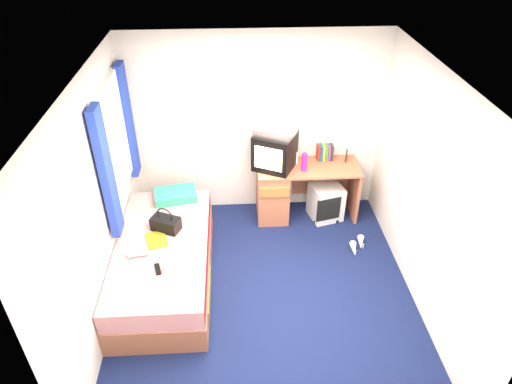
{
  "coord_description": "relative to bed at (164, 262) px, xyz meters",
  "views": [
    {
      "loc": [
        -0.3,
        -3.52,
        3.72
      ],
      "look_at": [
        -0.06,
        0.7,
        0.87
      ],
      "focal_mm": 32.0,
      "sensor_mm": 36.0,
      "label": 1
    }
  ],
  "objects": [
    {
      "name": "book_row",
      "position": [
        1.99,
        1.33,
        0.58
      ],
      "size": [
        0.2,
        0.13,
        0.2
      ],
      "color": "maroon",
      "rests_on": "desk"
    },
    {
      "name": "bed",
      "position": [
        0.0,
        0.0,
        0.0
      ],
      "size": [
        1.01,
        2.0,
        0.54
      ],
      "color": "#A86446",
      "rests_on": "ground"
    },
    {
      "name": "aerosol_can",
      "position": [
        1.6,
        1.23,
        0.57
      ],
      "size": [
        0.05,
        0.05,
        0.17
      ],
      "primitive_type": "cylinder",
      "rotation": [
        0.0,
        0.0,
        -0.06
      ],
      "color": "silver",
      "rests_on": "desk"
    },
    {
      "name": "vcr",
      "position": [
        1.32,
        1.17,
        0.99
      ],
      "size": [
        0.56,
        0.5,
        0.09
      ],
      "primitive_type": "cube",
      "rotation": [
        0.0,
        0.0,
        -0.46
      ],
      "color": "#B4B5B7",
      "rests_on": "crt_tv"
    },
    {
      "name": "crt_tv",
      "position": [
        1.32,
        1.16,
        0.71
      ],
      "size": [
        0.61,
        0.59,
        0.46
      ],
      "rotation": [
        0.0,
        0.0,
        -0.46
      ],
      "color": "black",
      "rests_on": "desk"
    },
    {
      "name": "storage_cube",
      "position": [
        2.0,
        1.08,
        -0.03
      ],
      "size": [
        0.47,
        0.47,
        0.48
      ],
      "primitive_type": "cube",
      "rotation": [
        0.0,
        0.0,
        0.26
      ],
      "color": "silver",
      "rests_on": "ground"
    },
    {
      "name": "white_heels",
      "position": [
        2.29,
        0.4,
        -0.23
      ],
      "size": [
        0.24,
        0.34,
        0.09
      ],
      "color": "silver",
      "rests_on": "ground"
    },
    {
      "name": "pillow",
      "position": [
        0.08,
        0.83,
        0.33
      ],
      "size": [
        0.55,
        0.4,
        0.11
      ],
      "primitive_type": "cube",
      "rotation": [
        0.0,
        0.0,
        0.18
      ],
      "color": "#17739B",
      "rests_on": "bed"
    },
    {
      "name": "picture_frame",
      "position": [
        2.26,
        1.28,
        0.55
      ],
      "size": [
        0.05,
        0.12,
        0.14
      ],
      "primitive_type": "cube",
      "rotation": [
        0.0,
        0.0,
        -0.29
      ],
      "color": "#312010",
      "rests_on": "desk"
    },
    {
      "name": "ground",
      "position": [
        1.1,
        -0.27,
        -0.27
      ],
      "size": [
        3.4,
        3.4,
        0.0
      ],
      "primitive_type": "plane",
      "color": "#0C1438",
      "rests_on": "ground"
    },
    {
      "name": "magazine",
      "position": [
        -0.06,
        0.05,
        0.28
      ],
      "size": [
        0.28,
        0.33,
        0.01
      ],
      "primitive_type": "cube",
      "rotation": [
        0.0,
        0.0,
        0.3
      ],
      "color": "yellow",
      "rests_on": "bed"
    },
    {
      "name": "window_assembly",
      "position": [
        -0.45,
        0.63,
        1.15
      ],
      "size": [
        0.11,
        1.42,
        1.4
      ],
      "color": "silver",
      "rests_on": "room_shell"
    },
    {
      "name": "pink_water_bottle",
      "position": [
        1.68,
        1.06,
        0.6
      ],
      "size": [
        0.08,
        0.08,
        0.23
      ],
      "primitive_type": "cylinder",
      "rotation": [
        0.0,
        0.0,
        -0.07
      ],
      "color": "#DB1F90",
      "rests_on": "desk"
    },
    {
      "name": "desk",
      "position": [
        1.47,
        1.16,
        0.14
      ],
      "size": [
        1.3,
        0.55,
        0.75
      ],
      "color": "#A86446",
      "rests_on": "ground"
    },
    {
      "name": "water_bottle",
      "position": [
        -0.21,
        -0.19,
        0.31
      ],
      "size": [
        0.21,
        0.1,
        0.07
      ],
      "primitive_type": "cylinder",
      "rotation": [
        0.0,
        1.57,
        0.17
      ],
      "color": "silver",
      "rests_on": "bed"
    },
    {
      "name": "handbag",
      "position": [
        0.03,
        0.23,
        0.36
      ],
      "size": [
        0.35,
        0.29,
        0.29
      ],
      "rotation": [
        0.0,
        0.0,
        -0.42
      ],
      "color": "black",
      "rests_on": "bed"
    },
    {
      "name": "remote_control",
      "position": [
        0.01,
        -0.41,
        0.28
      ],
      "size": [
        0.09,
        0.17,
        0.02
      ],
      "primitive_type": "cube",
      "rotation": [
        0.0,
        0.0,
        0.26
      ],
      "color": "black",
      "rests_on": "bed"
    },
    {
      "name": "towel",
      "position": [
        0.28,
        -0.36,
        0.33
      ],
      "size": [
        0.38,
        0.34,
        0.11
      ],
      "primitive_type": "cube",
      "rotation": [
        0.0,
        0.0,
        -0.21
      ],
      "color": "silver",
      "rests_on": "bed"
    },
    {
      "name": "room_shell",
      "position": [
        1.1,
        -0.27,
        1.18
      ],
      "size": [
        3.4,
        3.4,
        3.4
      ],
      "color": "white",
      "rests_on": "ground"
    },
    {
      "name": "colour_swatch_fan",
      "position": [
        0.15,
        -0.66,
        0.28
      ],
      "size": [
        0.21,
        0.18,
        0.01
      ],
      "primitive_type": "cube",
      "rotation": [
        0.0,
        0.0,
        -0.66
      ],
      "color": "yellow",
      "rests_on": "bed"
    }
  ]
}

